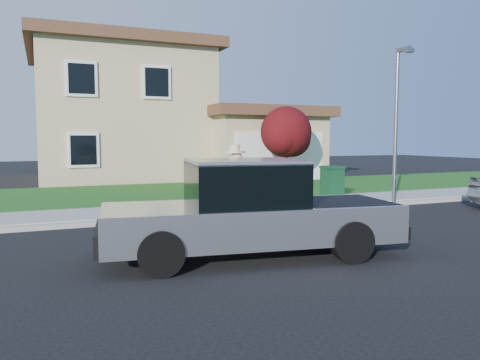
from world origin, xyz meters
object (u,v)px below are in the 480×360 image
at_px(woman, 235,190).
at_px(street_lamp, 397,118).
at_px(ornamental_tree, 287,134).
at_px(trash_bin, 332,181).
at_px(pickup_truck, 250,212).

distance_m(woman, street_lamp, 6.26).
height_order(ornamental_tree, trash_bin, ornamental_tree).
bearing_deg(street_lamp, woman, -166.98).
height_order(woman, trash_bin, woman).
bearing_deg(street_lamp, trash_bin, 113.20).
relative_size(ornamental_tree, trash_bin, 3.33).
distance_m(pickup_truck, woman, 2.45).
relative_size(woman, ornamental_tree, 0.57).
relative_size(pickup_truck, ornamental_tree, 1.60).
bearing_deg(ornamental_tree, street_lamp, -90.60).
height_order(trash_bin, street_lamp, street_lamp).
bearing_deg(woman, ornamental_tree, -138.05).
bearing_deg(trash_bin, pickup_truck, -130.44).
xyz_separation_m(pickup_truck, ornamental_tree, (6.58, 10.75, 1.47)).
bearing_deg(trash_bin, woman, -141.48).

